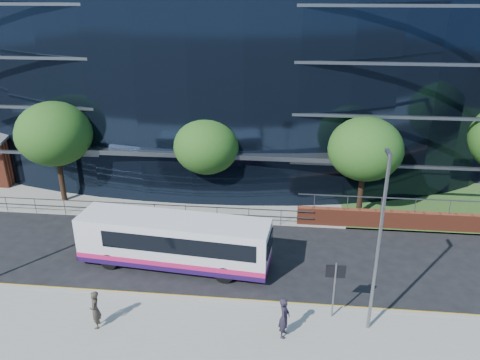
# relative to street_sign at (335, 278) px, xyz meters

# --- Properties ---
(ground) EXTENTS (200.00, 200.00, 0.00)m
(ground) POSITION_rel_street_sign_xyz_m (-4.50, 1.59, -2.15)
(ground) COLOR black
(ground) RESTS_ON ground
(kerb) EXTENTS (80.00, 0.25, 0.16)m
(kerb) POSITION_rel_street_sign_xyz_m (-4.50, 0.59, -2.07)
(kerb) COLOR gray
(kerb) RESTS_ON ground
(yellow_line_outer) EXTENTS (80.00, 0.08, 0.01)m
(yellow_line_outer) POSITION_rel_street_sign_xyz_m (-4.50, 0.79, -2.14)
(yellow_line_outer) COLOR gold
(yellow_line_outer) RESTS_ON ground
(yellow_line_inner) EXTENTS (80.00, 0.08, 0.01)m
(yellow_line_inner) POSITION_rel_street_sign_xyz_m (-4.50, 0.94, -2.14)
(yellow_line_inner) COLOR gold
(yellow_line_inner) RESTS_ON ground
(far_forecourt) EXTENTS (50.00, 8.00, 0.10)m
(far_forecourt) POSITION_rel_street_sign_xyz_m (-10.50, 12.59, -2.10)
(far_forecourt) COLOR gray
(far_forecourt) RESTS_ON ground
(glass_office) EXTENTS (44.00, 23.10, 16.00)m
(glass_office) POSITION_rel_street_sign_xyz_m (-8.50, 22.44, 5.85)
(glass_office) COLOR black
(glass_office) RESTS_ON ground
(guard_railings) EXTENTS (24.00, 0.05, 1.10)m
(guard_railings) POSITION_rel_street_sign_xyz_m (-12.50, 8.59, -1.33)
(guard_railings) COLOR slate
(guard_railings) RESTS_ON ground
(street_sign) EXTENTS (0.85, 0.09, 2.80)m
(street_sign) POSITION_rel_street_sign_xyz_m (0.00, 0.00, 0.00)
(street_sign) COLOR slate
(street_sign) RESTS_ON pavement_near
(tree_far_a) EXTENTS (4.95, 4.95, 6.98)m
(tree_far_a) POSITION_rel_street_sign_xyz_m (-17.50, 10.59, 2.71)
(tree_far_a) COLOR black
(tree_far_a) RESTS_ON ground
(tree_far_b) EXTENTS (4.29, 4.29, 6.05)m
(tree_far_b) POSITION_rel_street_sign_xyz_m (-7.50, 11.09, 2.06)
(tree_far_b) COLOR black
(tree_far_b) RESTS_ON ground
(tree_far_c) EXTENTS (4.62, 4.62, 6.51)m
(tree_far_c) POSITION_rel_street_sign_xyz_m (2.50, 10.59, 2.39)
(tree_far_c) COLOR black
(tree_far_c) RESTS_ON ground
(tree_dist_e) EXTENTS (4.62, 4.62, 6.51)m
(tree_dist_e) POSITION_rel_street_sign_xyz_m (19.50, 41.59, 2.39)
(tree_dist_e) COLOR black
(tree_dist_e) RESTS_ON ground
(streetlight_east) EXTENTS (0.15, 0.77, 8.00)m
(streetlight_east) POSITION_rel_street_sign_xyz_m (1.50, -0.59, 2.29)
(streetlight_east) COLOR slate
(streetlight_east) RESTS_ON pavement_near
(city_bus) EXTENTS (10.31, 3.27, 2.74)m
(city_bus) POSITION_rel_street_sign_xyz_m (-7.91, 3.54, -0.70)
(city_bus) COLOR silver
(city_bus) RESTS_ON ground
(pedestrian) EXTENTS (0.52, 0.73, 1.86)m
(pedestrian) POSITION_rel_street_sign_xyz_m (-2.13, -1.48, -1.07)
(pedestrian) COLOR black
(pedestrian) RESTS_ON pavement_near
(pedestrian_b) EXTENTS (0.57, 0.73, 1.78)m
(pedestrian_b) POSITION_rel_street_sign_xyz_m (-10.18, -1.78, -1.11)
(pedestrian_b) COLOR #383027
(pedestrian_b) RESTS_ON pavement_near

